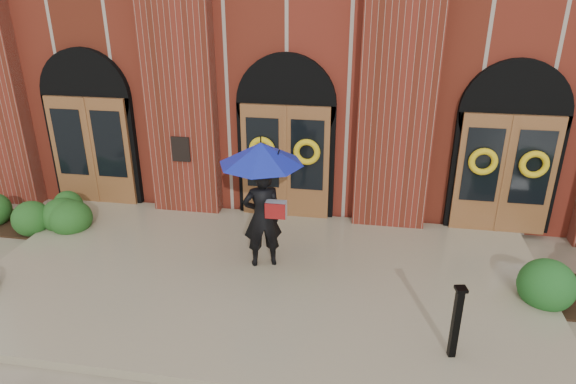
# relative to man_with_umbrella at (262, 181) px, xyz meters

# --- Properties ---
(ground) EXTENTS (90.00, 90.00, 0.00)m
(ground) POSITION_rel_man_with_umbrella_xyz_m (0.04, -0.57, -1.81)
(ground) COLOR gray
(ground) RESTS_ON ground
(landing) EXTENTS (10.00, 5.30, 0.15)m
(landing) POSITION_rel_man_with_umbrella_xyz_m (0.04, -0.42, -1.73)
(landing) COLOR gray
(landing) RESTS_ON ground
(church_building) EXTENTS (16.20, 12.53, 7.00)m
(church_building) POSITION_rel_man_with_umbrella_xyz_m (0.04, 8.21, 1.69)
(church_building) COLOR maroon
(church_building) RESTS_ON ground
(man_with_umbrella) EXTENTS (1.90, 1.90, 2.37)m
(man_with_umbrella) POSITION_rel_man_with_umbrella_xyz_m (0.00, 0.00, 0.00)
(man_with_umbrella) COLOR black
(man_with_umbrella) RESTS_ON landing
(metal_post) EXTENTS (0.18, 0.18, 1.14)m
(metal_post) POSITION_rel_man_with_umbrella_xyz_m (3.16, -2.00, -1.06)
(metal_post) COLOR black
(metal_post) RESTS_ON landing
(hedge_wall_left) EXTENTS (2.70, 1.08, 0.69)m
(hedge_wall_left) POSITION_rel_man_with_umbrella_xyz_m (-5.16, 0.97, -1.46)
(hedge_wall_left) COLOR #1F4E1A
(hedge_wall_left) RESTS_ON ground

